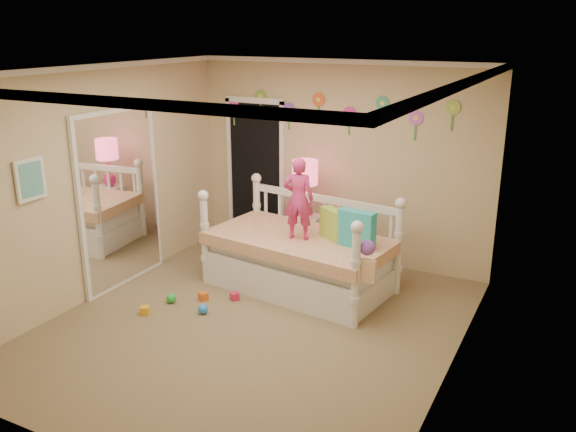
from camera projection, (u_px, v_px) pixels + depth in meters
The scene contains 18 objects.
floor at pixel (253, 326), 6.28m from camera, with size 4.00×4.50×0.01m, color #7F684C.
ceiling at pixel (248, 70), 5.50m from camera, with size 4.00×4.50×0.01m, color white.
back_wall at pixel (339, 162), 7.80m from camera, with size 4.00×0.01×2.60m, color tan.
left_wall at pixel (97, 183), 6.76m from camera, with size 0.01×4.50×2.60m, color tan.
right_wall at pixel (458, 238), 5.02m from camera, with size 0.01×4.50×2.60m, color tan.
crown_molding at pixel (248, 73), 5.51m from camera, with size 4.00×4.50×0.06m, color white, non-canonical shape.
daybed at pixel (300, 241), 7.04m from camera, with size 2.16×1.16×1.17m, color white, non-canonical shape.
pillow_turquoise at pixel (357, 229), 6.62m from camera, with size 0.41×0.14×0.41m, color teal.
pillow_lime at pixel (334, 225), 6.85m from camera, with size 0.38×0.14×0.36m, color #9DC63C.
child at pixel (299, 199), 6.80m from camera, with size 0.35×0.23×0.95m, color #D12F71.
nightstand at pixel (304, 239), 7.85m from camera, with size 0.39×0.30×0.66m, color white.
table_lamp at pixel (305, 179), 7.61m from camera, with size 0.33×0.33×0.72m.
closet_doorway at pixel (255, 172), 8.41m from camera, with size 0.90×0.04×2.07m, color black.
flower_decals at pixel (334, 112), 7.63m from camera, with size 3.40×0.02×0.50m, color #B2668C, non-canonical shape.
mirror_closet at pixel (120, 199), 7.07m from camera, with size 0.07×1.30×2.10m, color white.
wall_picture at pixel (30, 179), 5.91m from camera, with size 0.05×0.34×0.42m, color white.
hanging_bag at pixel (366, 262), 6.07m from camera, with size 0.20×0.16×0.36m, color beige, non-canonical shape.
toy_scatter at pixel (206, 294), 6.90m from camera, with size 0.80×1.30×0.11m, color #996666, non-canonical shape.
Camera 1 is at (2.90, -4.86, 2.98)m, focal length 37.66 mm.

